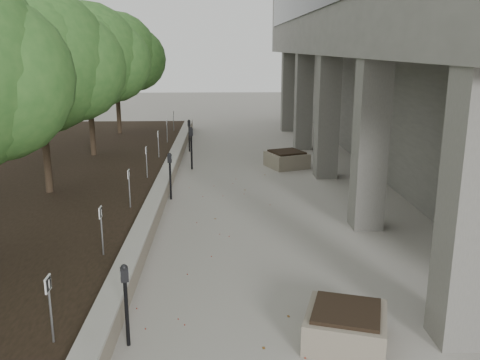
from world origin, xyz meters
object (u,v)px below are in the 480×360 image
object	(u,v)px
parking_meter_2	(126,306)
planter_back	(287,159)
crabapple_tree_3	(40,92)
crabapple_tree_4	(88,80)
parking_meter_5	(189,136)
parking_meter_4	(191,148)
planter_front	(346,326)
crabapple_tree_5	(116,73)
parking_meter_3	(170,176)

from	to	relation	value
parking_meter_2	planter_back	distance (m)	12.07
parking_meter_2	crabapple_tree_3	bearing A→B (deg)	98.90
crabapple_tree_4	parking_meter_5	size ratio (longest dim) A/B	4.02
parking_meter_4	planter_back	world-z (taller)	parking_meter_4
parking_meter_2	planter_front	size ratio (longest dim) A/B	1.12
crabapple_tree_5	parking_meter_3	world-z (taller)	crabapple_tree_5
parking_meter_5	planter_front	xyz separation A→B (m)	(3.17, -14.52, -0.41)
parking_meter_3	parking_meter_5	bearing A→B (deg)	95.88
crabapple_tree_4	parking_meter_2	distance (m)	12.68
crabapple_tree_5	crabapple_tree_4	bearing A→B (deg)	-90.00
parking_meter_4	crabapple_tree_4	bearing A→B (deg)	169.31
crabapple_tree_3	crabapple_tree_4	distance (m)	5.00
parking_meter_4	parking_meter_5	world-z (taller)	parking_meter_4
crabapple_tree_5	parking_meter_4	world-z (taller)	crabapple_tree_5
parking_meter_2	planter_back	size ratio (longest dim) A/B	1.00
crabapple_tree_4	planter_front	xyz separation A→B (m)	(6.53, -12.00, -2.85)
parking_meter_5	crabapple_tree_5	bearing A→B (deg)	129.79
parking_meter_2	parking_meter_5	size ratio (longest dim) A/B	0.95
crabapple_tree_3	parking_meter_3	world-z (taller)	crabapple_tree_3
crabapple_tree_4	crabapple_tree_5	xyz separation A→B (m)	(0.00, 5.00, 0.00)
parking_meter_2	planter_front	distance (m)	3.22
crabapple_tree_4	parking_meter_2	world-z (taller)	crabapple_tree_4
planter_front	parking_meter_4	bearing A→B (deg)	104.38
crabapple_tree_5	planter_back	xyz separation A→B (m)	(7.08, -5.50, -2.82)
crabapple_tree_3	crabapple_tree_5	distance (m)	10.00
parking_meter_5	crabapple_tree_4	bearing A→B (deg)	-156.98
parking_meter_2	planter_back	world-z (taller)	parking_meter_2
parking_meter_4	parking_meter_5	xyz separation A→B (m)	(-0.28, 3.25, -0.09)
crabapple_tree_3	planter_back	size ratio (longest dim) A/B	4.26
crabapple_tree_4	planter_back	xyz separation A→B (m)	(7.08, -0.50, -2.82)
parking_meter_3	planter_front	world-z (taller)	parking_meter_3
parking_meter_5	planter_back	xyz separation A→B (m)	(3.72, -3.02, -0.38)
crabapple_tree_4	crabapple_tree_3	bearing A→B (deg)	-90.00
crabapple_tree_5	planter_front	xyz separation A→B (m)	(6.53, -17.00, -2.85)
parking_meter_3	planter_front	bearing A→B (deg)	-59.56
crabapple_tree_3	parking_meter_3	bearing A→B (deg)	8.83
crabapple_tree_3	planter_back	xyz separation A→B (m)	(7.08, 4.50, -2.82)
crabapple_tree_3	parking_meter_4	world-z (taller)	crabapple_tree_3
planter_front	planter_back	bearing A→B (deg)	87.26
planter_front	parking_meter_2	bearing A→B (deg)	179.55
crabapple_tree_3	parking_meter_2	bearing A→B (deg)	-64.43
parking_meter_5	parking_meter_4	bearing A→B (deg)	-98.84
crabapple_tree_4	planter_back	world-z (taller)	crabapple_tree_4
crabapple_tree_3	planter_front	distance (m)	9.99
parking_meter_5	planter_back	distance (m)	4.80
crabapple_tree_4	parking_meter_2	xyz separation A→B (m)	(3.34, -11.97, -2.48)
crabapple_tree_4	planter_front	world-z (taller)	crabapple_tree_4
parking_meter_2	parking_meter_3	distance (m)	7.48
crabapple_tree_3	parking_meter_4	xyz separation A→B (m)	(3.64, 4.26, -2.36)
parking_meter_4	crabapple_tree_3	bearing A→B (deg)	-129.81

